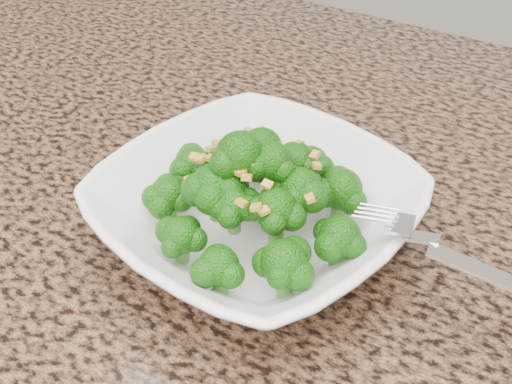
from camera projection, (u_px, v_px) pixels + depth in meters
The scene contains 5 objects.
granite_counter at pixel (144, 258), 0.54m from camera, with size 1.64×1.04×0.03m, color brown.
bowl at pixel (256, 212), 0.51m from camera, with size 0.24×0.24×0.06m, color white.
broccoli_pile at pixel (256, 149), 0.48m from camera, with size 0.21×0.21×0.06m, color #175C0A, non-canonical shape.
garlic_topping at pixel (256, 108), 0.45m from camera, with size 0.13×0.13×0.01m, color gold, non-canonical shape.
fork at pixel (429, 240), 0.44m from camera, with size 0.18×0.03×0.01m, color silver, non-canonical shape.
Camera 1 is at (0.28, 0.02, 1.27)m, focal length 45.00 mm.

